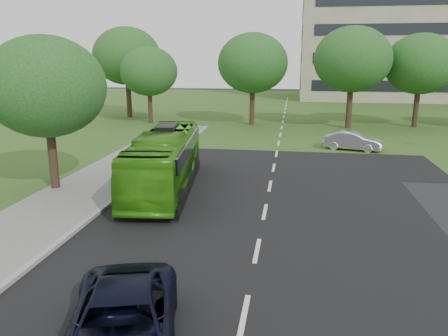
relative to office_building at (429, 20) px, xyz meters
name	(u,v)px	position (x,y,z in m)	size (l,w,h in m)	color
ground	(261,229)	(-21.96, -61.96, -12.50)	(160.00, 160.00, 0.00)	black
street_surfaces	(276,133)	(-22.34, -39.21, -12.47)	(120.00, 120.00, 0.15)	black
office_building	(429,20)	(0.00, 0.00, 0.00)	(40.10, 20.10, 25.00)	gray
tree_park_a	(149,71)	(-35.45, -34.81, -7.29)	(5.77, 5.77, 7.67)	black
tree_park_b	(253,63)	(-24.99, -34.53, -6.47)	(6.82, 6.82, 8.94)	black
tree_park_c	(353,60)	(-15.70, -35.27, -6.12)	(7.09, 7.09, 9.41)	black
tree_park_d	(421,64)	(-9.26, -33.51, -6.53)	(6.67, 6.67, 8.82)	black
tree_park_f	(127,56)	(-39.27, -30.79, -5.79)	(7.40, 7.40, 9.87)	black
tree_side_near	(46,87)	(-32.70, -58.34, -7.32)	(5.74, 5.74, 7.63)	black
bus	(165,161)	(-27.27, -57.15, -11.03)	(2.46, 10.52, 2.93)	#399014
sedan	(353,141)	(-16.54, -45.68, -11.83)	(1.42, 4.09, 1.35)	silver
suv	(122,327)	(-24.46, -69.96, -11.76)	(2.46, 5.34, 1.49)	black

